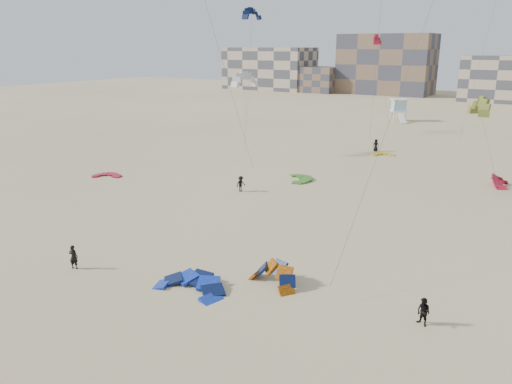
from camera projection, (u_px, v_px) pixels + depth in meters
The scene contains 19 objects.
ground at pixel (146, 270), 33.17m from camera, with size 320.00×320.00×0.00m, color #C8B786.
kite_ground_blue at pixel (191, 289), 30.55m from camera, with size 4.52×4.62×1.18m, color #123CC1, non-canonical shape.
kite_ground_orange at pixel (273, 284), 31.20m from camera, with size 3.36×2.66×2.15m, color orange, non-canonical shape.
kite_ground_red at pixel (107, 176), 57.10m from camera, with size 2.96×3.14×0.41m, color #B01A3B, non-canonical shape.
kite_ground_green at pixel (300, 180), 55.68m from camera, with size 3.67×3.88×0.46m, color #31771F, non-canonical shape.
kite_ground_red_far at pixel (500, 186), 53.09m from camera, with size 3.32×2.80×2.01m, color #B01A3B, non-canonical shape.
kite_ground_yellow at pixel (383, 155), 68.23m from camera, with size 2.83×2.97×0.49m, color gold, non-canonical shape.
kitesurfer_main at pixel (73, 257), 33.18m from camera, with size 0.61×0.40×1.67m, color black.
kitesurfer_b at pixel (423, 312), 26.40m from camera, with size 0.76×0.59×1.56m, color black.
kitesurfer_c at pixel (241, 184), 50.96m from camera, with size 1.04×0.60×1.61m, color black.
kitesurfer_e at pixel (376, 145), 70.56m from camera, with size 0.85×0.55×1.74m, color black.
kite_fly_grey at pixel (245, 81), 66.24m from camera, with size 5.37×6.77×10.24m.
kite_fly_olive at pixel (480, 108), 52.06m from camera, with size 5.71×6.98×8.41m.
kite_fly_navy at pixel (252, 15), 81.34m from camera, with size 4.39×6.49×19.72m.
kite_fly_red at pixel (377, 41), 78.10m from camera, with size 4.25×3.62×15.27m.
lifeguard_tower_far at pixel (398, 110), 99.16m from camera, with size 4.23×6.51×4.33m.
condo_west_a at pixel (269, 68), 172.46m from camera, with size 30.00×15.00×14.00m, color tan.
condo_west_b at pixel (386, 64), 154.24m from camera, with size 28.00×14.00×18.00m, color brown.
condo_fill_left at pixel (319, 80), 161.25m from camera, with size 12.00×10.00×8.00m, color brown.
Camera 1 is at (22.68, -21.50, 14.29)m, focal length 35.00 mm.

